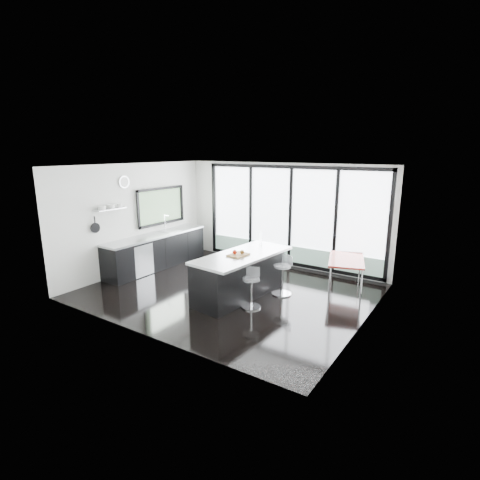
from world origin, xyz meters
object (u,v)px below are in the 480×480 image
Objects in this scene: bar_stool_near at (251,293)px; red_table at (345,274)px; island at (240,274)px; bar_stool_far at (282,280)px.

bar_stool_near is 0.48× the size of red_table.
island is at bearing 122.45° from bar_stool_near.
bar_stool_far is at bearing 58.02° from bar_stool_near.
bar_stool_far is at bearing -132.55° from red_table.
bar_stool_far is (0.72, 0.58, -0.15)m from island.
island reaches higher than red_table.
red_table is at bearing 38.92° from bar_stool_near.
bar_stool_far is at bearing 38.92° from island.
bar_stool_near is at bearing -79.53° from bar_stool_far.
bar_stool_far is 0.51× the size of red_table.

